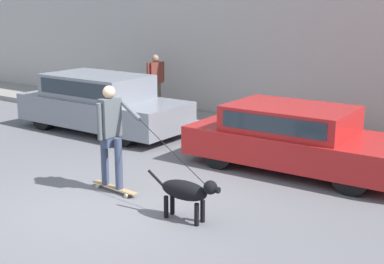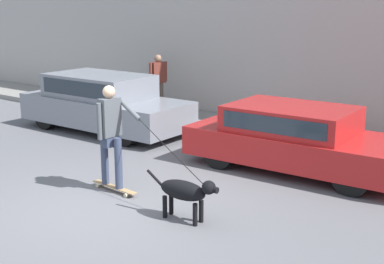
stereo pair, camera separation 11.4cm
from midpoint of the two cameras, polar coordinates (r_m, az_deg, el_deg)
The scene contains 8 objects.
ground_plane at distance 8.56m, azimuth -9.30°, elevation -7.83°, with size 36.00×36.00×0.00m, color slate.
back_wall at distance 13.34m, azimuth 11.15°, elevation 11.60°, with size 32.00×0.30×5.36m.
sidewalk_curb at distance 12.72m, azimuth 8.46°, elevation -0.25°, with size 30.00×1.86×0.15m.
parked_car_0 at distance 13.29m, azimuth -9.90°, elevation 3.00°, with size 4.42×1.80×1.40m.
parked_car_1 at distance 10.25m, azimuth 10.67°, elevation -0.68°, with size 4.22×1.91×1.22m.
dog at distance 7.78m, azimuth -0.98°, elevation -6.36°, with size 1.25×0.33×0.69m.
skateboarder at distance 8.90m, azimuth -8.99°, elevation 0.02°, with size 2.63×0.52×1.80m.
pedestrian_with_bag at distance 14.82m, azimuth -4.18°, elevation 5.53°, with size 0.31×0.68×1.56m.
Camera 1 is at (5.74, -5.51, 3.13)m, focal length 50.00 mm.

